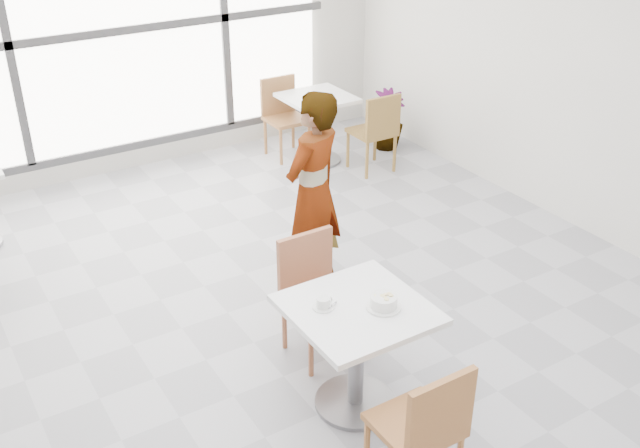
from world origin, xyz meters
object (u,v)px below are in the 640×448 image
main_table (357,338)px  plant_right (387,120)px  coffee_cup (324,303)px  bg_chair_right_far (283,112)px  oatmeal_bowl (384,302)px  chair_far (313,287)px  chair_near (425,424)px  person (313,192)px  bg_chair_right_near (377,128)px  bg_table_right (317,119)px

main_table → plant_right: main_table is taller
coffee_cup → bg_chair_right_far: bearing=64.1°
oatmeal_bowl → coffee_cup: 0.36m
oatmeal_bowl → plant_right: bearing=53.1°
main_table → chair_far: 0.66m
bg_chair_right_far → chair_near: bearing=-110.6°
chair_near → oatmeal_bowl: size_ratio=4.14×
person → main_table: bearing=45.5°
bg_chair_right_near → plant_right: bg_chair_right_near is taller
person → coffee_cup: bearing=37.7°
oatmeal_bowl → chair_far: bearing=93.2°
main_table → plant_right: bearing=51.1°
bg_chair_right_far → plant_right: (1.10, -0.46, -0.16)m
bg_chair_right_far → plant_right: 1.20m
person → plant_right: person is taller
main_table → person: person is taller
oatmeal_bowl → bg_chair_right_near: bg_chair_right_near is taller
coffee_cup → chair_far: bearing=64.5°
person → bg_chair_right_near: (1.69, 1.51, -0.30)m
bg_table_right → chair_far: bearing=-122.1°
main_table → bg_chair_right_far: bearing=66.9°
oatmeal_bowl → chair_near: bearing=-107.9°
bg_table_right → main_table: bearing=-118.1°
chair_far → bg_table_right: (1.78, 2.84, -0.01)m
bg_chair_right_far → chair_far: bearing=-115.9°
bg_table_right → bg_chair_right_near: 0.69m
oatmeal_bowl → person: bearing=74.3°
coffee_cup → plant_right: size_ratio=0.23×
bg_chair_right_near → plant_right: bearing=-135.8°
chair_near → oatmeal_bowl: 0.79m
chair_far → bg_table_right: size_ratio=1.16×
main_table → plant_right: 4.39m
person → bg_table_right: person is taller
main_table → oatmeal_bowl: 0.31m
person → plant_right: 3.02m
oatmeal_bowl → main_table: bearing=145.3°
chair_near → coffee_cup: chair_near is taller
chair_near → plant_right: chair_near is taller
bg_chair_right_far → plant_right: bearing=-22.9°
bg_table_right → bg_chair_right_far: bearing=118.9°
oatmeal_bowl → bg_chair_right_near: 3.68m
main_table → coffee_cup: bearing=149.9°
oatmeal_bowl → coffee_cup: oatmeal_bowl is taller
coffee_cup → bg_chair_right_far: bg_chair_right_far is taller
bg_chair_right_far → plant_right: bg_chair_right_far is taller
chair_far → coffee_cup: size_ratio=5.47×
person → plant_right: (2.21, 2.01, -0.46)m
main_table → chair_near: (-0.10, -0.78, -0.02)m
chair_near → plant_right: 5.07m
chair_near → bg_chair_right_near: same height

